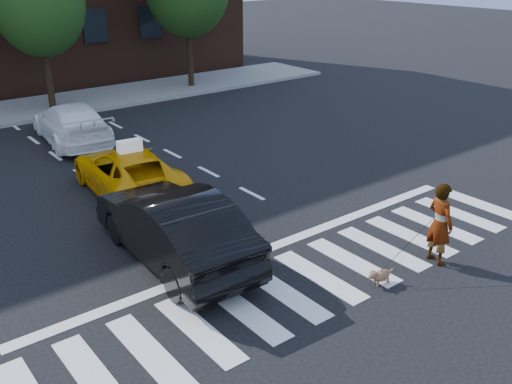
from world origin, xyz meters
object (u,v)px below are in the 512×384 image
white_suv (71,123)px  woman (440,224)px  taxi (129,172)px  dog (380,275)px  black_sedan (174,226)px

white_suv → woman: 13.54m
taxi → dog: taxi is taller
taxi → dog: bearing=109.6°
black_sedan → taxi: bearing=-100.1°
black_sedan → dog: size_ratio=8.34×
white_suv → woman: woman is taller
taxi → black_sedan: size_ratio=0.94×
taxi → woman: woman is taller
black_sedan → dog: 4.48m
black_sedan → woman: woman is taller
dog → white_suv: bearing=110.5°
woman → black_sedan: bearing=61.2°
black_sedan → dog: (2.76, -3.47, -0.61)m
taxi → white_suv: size_ratio=0.96×
woman → dog: size_ratio=3.11×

